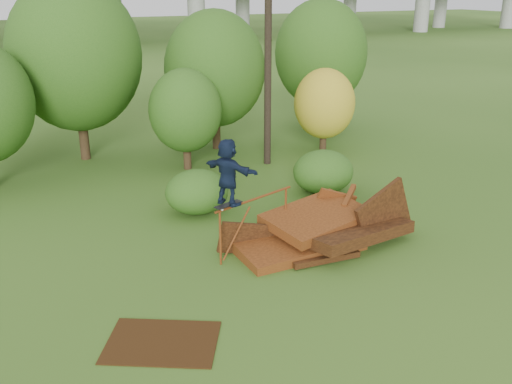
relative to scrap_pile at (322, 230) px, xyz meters
name	(u,v)px	position (x,y,z in m)	size (l,w,h in m)	color
ground	(317,270)	(-0.95, -1.34, -0.41)	(240.00, 240.00, 0.00)	#2D5116
scrap_pile	(322,230)	(0.00, 0.00, 0.00)	(5.88, 3.13, 2.23)	#42200B
grind_rail	(255,212)	(-1.89, 0.43, 0.72)	(2.64, 0.99, 1.53)	brown
skateboard	(228,205)	(-2.78, 0.11, 1.19)	(0.83, 0.47, 0.08)	black
skater	(228,172)	(-2.78, 0.11, 2.06)	(1.60, 0.51, 1.72)	#111C34
flat_plate	(162,342)	(-5.44, -2.71, -0.40)	(2.25, 1.61, 0.03)	#321C0A
tree_1	(75,55)	(-4.65, 11.34, 3.84)	(5.22, 5.22, 7.26)	black
tree_2	(185,111)	(-1.21, 8.22, 1.92)	(2.80, 2.80, 3.95)	black
tree_3	(215,69)	(0.94, 10.55, 3.08)	(4.31, 4.31, 5.98)	black
tree_4	(324,104)	(4.97, 8.13, 1.68)	(2.61, 2.61, 3.61)	black
tree_5	(321,54)	(6.95, 11.82, 3.31)	(4.49, 4.49, 6.31)	black
shrub_left	(197,192)	(-2.40, 3.69, 0.29)	(2.03, 1.88, 1.41)	#194111
shrub_right	(323,172)	(2.22, 3.61, 0.35)	(2.14, 1.96, 1.52)	#194111
utility_pole	(268,44)	(1.97, 7.52, 4.35)	(1.40, 0.28, 9.37)	black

